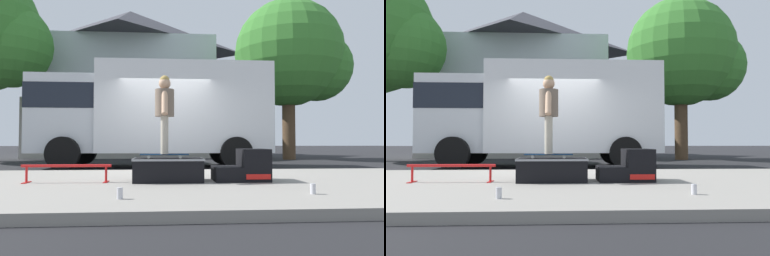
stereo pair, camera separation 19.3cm
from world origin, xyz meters
The scene contains 12 objects.
ground_plane centered at (0.00, 0.00, 0.00)m, with size 140.00×140.00×0.00m, color black.
sidewalk_slab centered at (0.00, -3.00, 0.06)m, with size 50.00×5.00×0.12m, color gray.
skate_box centered at (0.03, -2.99, 0.32)m, with size 1.11×0.73×0.37m.
kicker_ramp centered at (1.28, -2.99, 0.33)m, with size 0.87×0.68×0.52m.
grind_rail centered at (-1.55, -3.05, 0.33)m, with size 1.37×0.28×0.28m.
skateboard centered at (-0.03, -2.96, 0.54)m, with size 0.78×0.21×0.07m.
skater_kid centered at (-0.03, -2.96, 1.31)m, with size 0.31×0.66×1.28m.
soda_can centered at (-0.52, -4.75, 0.18)m, with size 0.07×0.07×0.13m.
soda_can_b centered at (1.75, -4.55, 0.18)m, with size 0.07×0.07×0.13m.
box_truck centered at (-0.41, 2.20, 1.70)m, with size 6.91×2.63×3.05m.
street_tree_neighbour centered at (5.72, 6.58, 4.55)m, with size 5.19×4.71×7.06m.
house_behind centered at (-2.01, 11.94, 4.24)m, with size 9.54×8.22×8.40m.
Camera 2 is at (0.15, -8.77, 0.74)m, focal length 33.47 mm.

